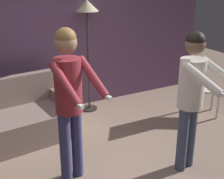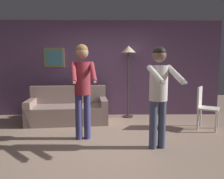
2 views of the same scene
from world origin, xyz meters
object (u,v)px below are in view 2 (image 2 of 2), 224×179
Objects in this scene: torchiere_lamp at (128,56)px; person_standing_left at (83,82)px; couch at (68,111)px; person_standing_right at (159,88)px; dining_chair_distant at (204,105)px.

person_standing_left is at bearing -120.29° from torchiere_lamp.
torchiere_lamp reaches higher than couch.
torchiere_lamp reaches higher than person_standing_right.
dining_chair_distant is (1.59, -1.08, -1.11)m from torchiere_lamp.
torchiere_lamp is 1.06× the size of person_standing_left.
dining_chair_distant is at bearing -34.34° from torchiere_lamp.
person_standing_left reaches higher than couch.
torchiere_lamp is 2.05× the size of dining_chair_distant.
person_standing_right is (1.83, -1.72, 0.76)m from couch.
person_standing_left is at bearing -166.03° from dining_chair_distant.
torchiere_lamp is 2.22m from dining_chair_distant.
couch is 1.10× the size of person_standing_left.
couch is 2.10m from torchiere_lamp.
couch is 2.62m from person_standing_right.
dining_chair_distant is at bearing 41.35° from person_standing_right.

